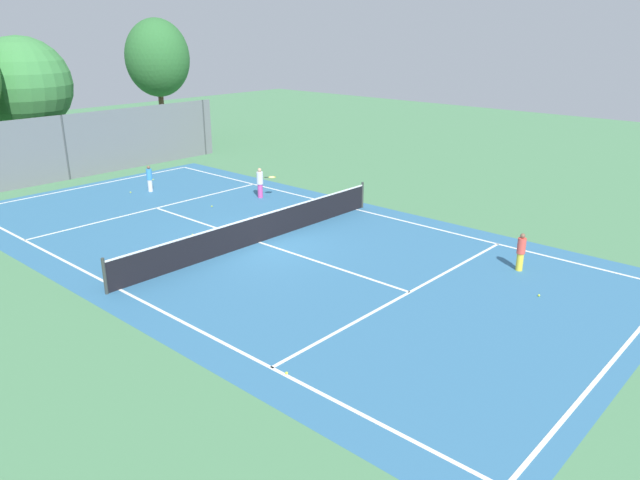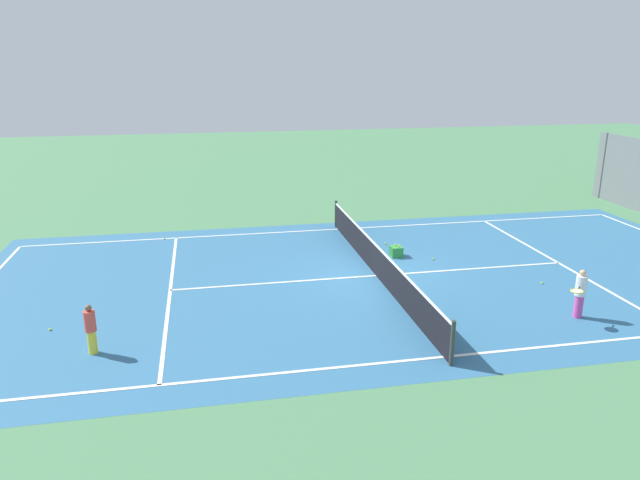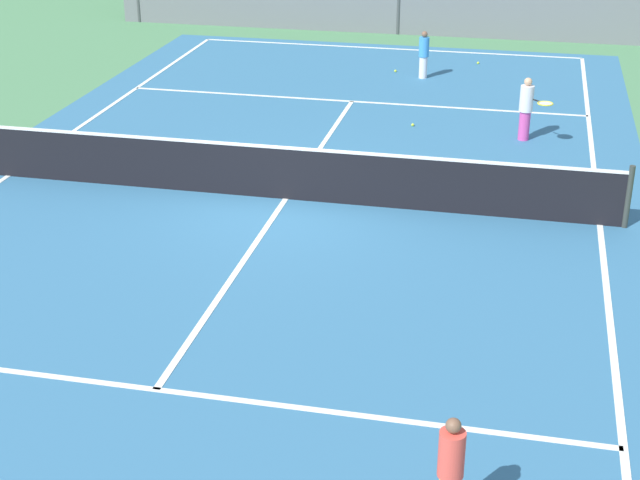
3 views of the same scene
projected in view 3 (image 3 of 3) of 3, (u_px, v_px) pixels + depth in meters
name	position (u px, v px, depth m)	size (l,w,h in m)	color
ground_plane	(286.00, 199.00, 17.50)	(80.00, 80.00, 0.00)	#4C8456
court_surface	(286.00, 199.00, 17.50)	(13.00, 25.00, 0.01)	teal
tennis_net	(285.00, 172.00, 17.29)	(11.90, 0.10, 1.10)	#333833
player_0	(424.00, 54.00, 24.93)	(0.26, 0.26, 1.22)	silver
player_1	(450.00, 470.00, 9.40)	(0.26, 0.26, 1.22)	yellow
player_2	(527.00, 108.00, 20.28)	(0.76, 0.76, 1.34)	#D14799
ball_crate	(214.00, 160.00, 18.86)	(0.44, 0.39, 0.43)	green
tennis_ball_0	(478.00, 63.00, 26.51)	(0.07, 0.07, 0.07)	#CCE533
tennis_ball_2	(413.00, 125.00, 21.42)	(0.07, 0.07, 0.07)	#CCE533
tennis_ball_4	(261.00, 151.00, 19.81)	(0.07, 0.07, 0.07)	#CCE533
tennis_ball_5	(395.00, 71.00, 25.72)	(0.07, 0.07, 0.07)	#CCE533
tennis_ball_6	(148.00, 161.00, 19.25)	(0.07, 0.07, 0.07)	#CCE533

